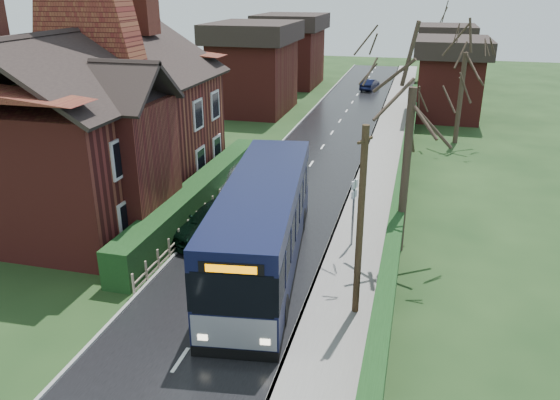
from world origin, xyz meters
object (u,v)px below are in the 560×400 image
(bus_stop_sign, at_px, (354,203))
(telegraph_pole, at_px, (360,225))
(car_green, at_px, (214,221))
(brick_house, at_px, (100,121))
(bus, at_px, (263,226))
(car_silver, at_px, (240,179))

(bus_stop_sign, relative_size, telegraph_pole, 0.47)
(car_green, distance_m, bus_stop_sign, 6.31)
(brick_house, height_order, telegraph_pole, brick_house)
(car_green, height_order, bus_stop_sign, bus_stop_sign)
(bus, distance_m, bus_stop_sign, 4.17)
(brick_house, bearing_deg, telegraph_pole, -27.22)
(brick_house, relative_size, bus_stop_sign, 4.71)
(car_green, xyz_separation_m, telegraph_pole, (6.96, -4.78, 2.67))
(brick_house, distance_m, bus_stop_sign, 13.08)
(bus_stop_sign, bearing_deg, brick_house, -168.78)
(brick_house, distance_m, car_green, 7.84)
(brick_house, bearing_deg, car_green, -18.32)
(car_silver, distance_m, bus_stop_sign, 8.72)
(car_silver, bearing_deg, telegraph_pole, -53.05)
(car_silver, distance_m, car_green, 5.67)
(bus, bearing_deg, car_silver, 106.75)
(brick_house, xyz_separation_m, telegraph_pole, (13.53, -6.96, -1.01))
(car_silver, height_order, telegraph_pole, telegraph_pole)
(bus, distance_m, car_green, 3.93)
(car_silver, bearing_deg, brick_house, -148.90)
(bus, bearing_deg, bus_stop_sign, 32.27)
(brick_house, relative_size, bus, 1.20)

